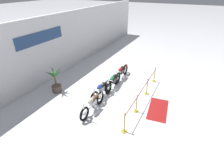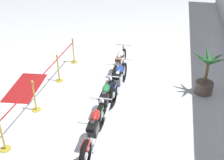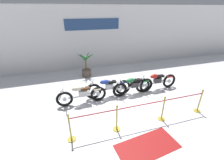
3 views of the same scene
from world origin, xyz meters
TOP-DOWN VIEW (x-y plane):
  - ground_plane at (0.00, 0.00)m, footprint 120.00×120.00m
  - motorcycle_cream_0 at (-1.95, 0.48)m, footprint 2.25×0.62m
  - motorcycle_blue_1 at (-0.63, 0.71)m, footprint 2.29×0.62m
  - motorcycle_green_2 at (0.63, 0.56)m, footprint 2.21×0.62m
  - motorcycle_red_3 at (1.98, 0.62)m, footprint 2.41×0.62m
  - potted_palm_left_of_row at (-1.29, 3.51)m, footprint 1.13×1.11m
  - stanchion_far_left at (-1.06, -1.56)m, footprint 5.33×0.28m
  - stanchion_mid_left at (-0.97, -1.56)m, footprint 0.28×0.28m
  - stanchion_mid_right at (0.91, -1.56)m, footprint 0.28×0.28m
  - stanchion_far_right at (2.67, -1.56)m, footprint 0.28×0.28m
  - floor_banner at (-0.27, -2.56)m, footprint 2.11×1.20m

SIDE VIEW (x-z plane):
  - ground_plane at x=0.00m, z-range 0.00..0.00m
  - floor_banner at x=-0.27m, z-range 0.00..0.01m
  - stanchion_mid_left at x=-0.97m, z-range -0.17..0.88m
  - stanchion_mid_right at x=0.91m, z-range -0.17..0.88m
  - stanchion_far_right at x=2.67m, z-range -0.17..0.88m
  - motorcycle_green_2 at x=0.63m, z-range -0.01..0.94m
  - motorcycle_cream_0 at x=-1.95m, z-range 0.00..0.94m
  - motorcycle_red_3 at x=1.98m, z-range 0.00..0.96m
  - motorcycle_blue_1 at x=-0.63m, z-range 0.00..0.98m
  - potted_palm_left_of_row at x=-1.29m, z-range -0.16..1.46m
  - stanchion_far_left at x=-1.06m, z-range 0.13..1.18m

